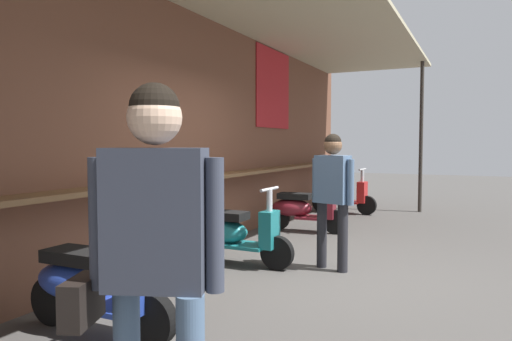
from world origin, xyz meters
name	(u,v)px	position (x,y,z in m)	size (l,w,h in m)	color
ground_plane	(318,275)	(0.00, 0.00, 0.00)	(38.05, 38.05, 0.00)	#474442
market_stall_facade	(182,112)	(0.00, 1.82, 1.89)	(13.59, 2.69, 3.35)	brown
scooter_blue	(91,284)	(-2.33, 1.08, 0.39)	(0.46, 1.40, 0.97)	#233D9E
scooter_teal	(234,233)	(0.00, 1.08, 0.39)	(0.46, 1.40, 0.97)	#197075
scooter_maroon	(301,209)	(2.40, 1.08, 0.39)	(0.49, 1.40, 0.97)	maroon
scooter_red	(340,195)	(4.78, 1.08, 0.39)	(0.47, 1.40, 0.97)	red
shopper_with_handbag	(153,240)	(-3.42, -0.38, 1.07)	(0.45, 0.67, 1.74)	slate
shopper_browsing	(332,187)	(0.30, -0.07, 0.98)	(0.30, 0.54, 1.60)	#232328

